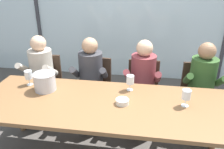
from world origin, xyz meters
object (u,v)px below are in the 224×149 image
Objects in this scene: person_beige_jumper at (40,73)px; person_olive_shirt at (203,84)px; wine_glass_near_bucket at (130,80)px; dining_table at (107,108)px; chair_left_of_center at (95,84)px; chair_right_of_center at (198,91)px; chair_center at (143,88)px; ice_bucket_primary at (45,81)px; chair_near_curtain at (46,81)px; wine_glass_by_right_taster at (28,75)px; person_charcoal_jacket at (90,77)px; tasting_bowl at (122,102)px; person_maroon_top at (142,80)px; wine_glass_center_pour at (186,95)px.

person_beige_jumper is 2.15m from person_olive_shirt.
dining_table is at bearing -124.75° from wine_glass_near_bucket.
chair_left_of_center is 1.42m from person_olive_shirt.
chair_right_of_center is 1.11m from wine_glass_near_bucket.
chair_center is at bearing 68.01° from dining_table.
dining_table is 10.93× the size of ice_bucket_primary.
ice_bucket_primary is (0.35, -0.57, 0.18)m from person_beige_jumper.
chair_left_of_center is 0.73× the size of person_beige_jumper.
chair_near_curtain is 0.71m from wine_glass_by_right_taster.
person_charcoal_jacket is 0.91m from tasting_bowl.
chair_left_of_center is 1.04m from tasting_bowl.
person_beige_jumper is at bearing 103.83° from wine_glass_by_right_taster.
person_olive_shirt is 2.10m from wine_glass_by_right_taster.
dining_table is 1.41m from chair_right_of_center.
chair_near_curtain is (-1.05, 0.86, -0.19)m from dining_table.
person_beige_jumper reaches higher than dining_table.
person_charcoal_jacket is (-0.35, 0.74, -0.01)m from dining_table.
person_olive_shirt reaches higher than ice_bucket_primary.
person_maroon_top reaches higher than ice_bucket_primary.
person_charcoal_jacket is at bearing 124.48° from tasting_bowl.
chair_center is at bearing -4.69° from chair_near_curtain.
chair_near_curtain is 5.00× the size of wine_glass_near_bucket.
wine_glass_center_pour is at bearing -61.83° from chair_center.
person_maroon_top is (0.66, -0.14, 0.17)m from chair_left_of_center.
person_charcoal_jacket reaches higher than chair_left_of_center.
ice_bucket_primary is (-0.39, -0.71, 0.36)m from chair_left_of_center.
wine_glass_by_right_taster is (-0.95, 0.25, 0.19)m from dining_table.
person_beige_jumper reaches higher than tasting_bowl.
dining_table is 0.75m from ice_bucket_primary.
dining_table is 1.37m from chair_near_curtain.
ice_bucket_primary is 0.93m from wine_glass_near_bucket.
person_charcoal_jacket is 6.83× the size of wine_glass_near_bucket.
wine_glass_center_pour is at bearing -116.09° from chair_right_of_center.
wine_glass_near_bucket is at bearing -17.12° from person_beige_jumper.
person_charcoal_jacket reaches higher than tasting_bowl.
wine_glass_center_pour reaches higher than chair_left_of_center.
wine_glass_center_pour is 1.00× the size of wine_glass_by_right_taster.
chair_left_of_center is 1.41m from wine_glass_center_pour.
wine_glass_near_bucket is (1.26, -0.56, 0.37)m from chair_near_curtain.
chair_near_curtain is at bearing 177.54° from person_maroon_top.
chair_near_curtain is 6.64× the size of tasting_bowl.
person_olive_shirt reaches higher than wine_glass_center_pour.
chair_left_of_center is at bearing 170.83° from person_maroon_top.
wine_glass_by_right_taster is (-1.71, 0.20, 0.00)m from wine_glass_center_pour.
dining_table is 0.41m from wine_glass_near_bucket.
chair_left_of_center is 5.00× the size of wine_glass_near_bucket.
chair_center is 1.00× the size of chair_right_of_center.
wine_glass_center_pour reaches higher than chair_right_of_center.
wine_glass_by_right_taster is at bearing -154.13° from chair_center.
tasting_bowl is at bearing -40.31° from chair_near_curtain.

